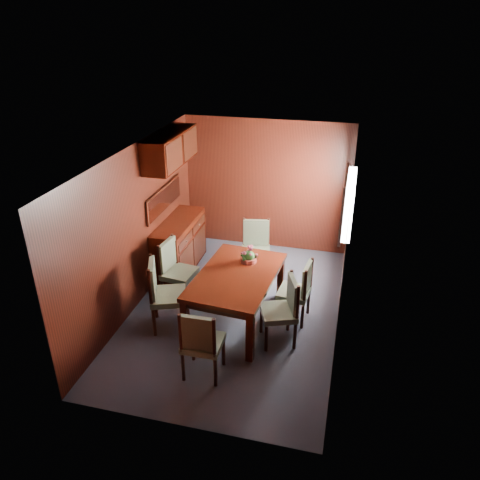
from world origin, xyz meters
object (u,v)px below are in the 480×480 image
(chair_right_near, at_px, (284,307))
(flower_centerpiece, at_px, (249,255))
(sideboard, at_px, (180,245))
(chair_head, at_px, (201,341))
(dining_table, at_px, (237,281))
(chair_left_near, at_px, (162,291))

(chair_right_near, relative_size, flower_centerpiece, 3.93)
(sideboard, height_order, chair_right_near, chair_right_near)
(chair_right_near, distance_m, chair_head, 1.27)
(sideboard, distance_m, chair_right_near, 2.55)
(dining_table, height_order, flower_centerpiece, flower_centerpiece)
(chair_left_near, distance_m, flower_centerpiece, 1.33)
(chair_left_near, bearing_deg, sideboard, 172.19)
(dining_table, relative_size, flower_centerpiece, 6.99)
(flower_centerpiece, bearing_deg, sideboard, 148.97)
(chair_left_near, xyz_separation_m, flower_centerpiece, (1.05, 0.76, 0.31))
(sideboard, height_order, chair_head, chair_head)
(chair_head, bearing_deg, sideboard, 114.92)
(chair_left_near, bearing_deg, flower_centerpiece, 105.47)
(chair_right_near, relative_size, chair_head, 1.00)
(chair_left_near, relative_size, chair_right_near, 1.08)
(dining_table, relative_size, chair_left_near, 1.65)
(sideboard, distance_m, dining_table, 1.83)
(chair_left_near, bearing_deg, chair_right_near, 72.70)
(flower_centerpiece, bearing_deg, dining_table, -102.07)
(dining_table, height_order, chair_left_near, chair_left_near)
(chair_head, height_order, flower_centerpiece, flower_centerpiece)
(sideboard, relative_size, chair_head, 1.43)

